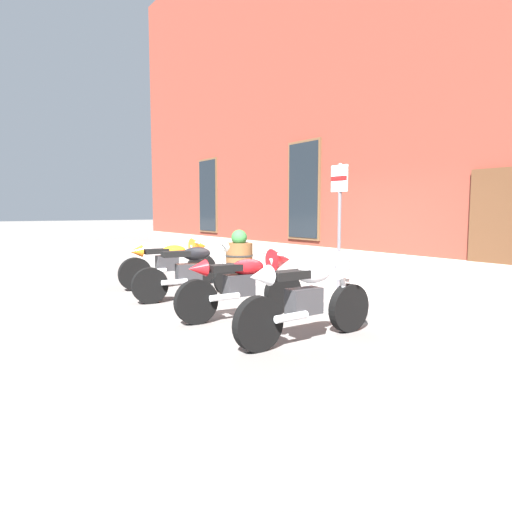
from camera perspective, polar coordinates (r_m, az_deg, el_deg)
ground_plane at (r=8.28m, az=2.75°, el=-5.40°), size 140.00×140.00×0.00m
sidewalk at (r=9.17m, az=9.68°, el=-3.93°), size 31.22×2.79×0.14m
lane_stripe at (r=6.86m, az=-19.18°, el=-8.01°), size 31.22×0.12×0.01m
brick_pub_facade at (r=13.58m, az=26.63°, el=19.78°), size 25.22×7.52×10.07m
motorcycle_orange_sport at (r=9.65m, az=-10.33°, el=-0.59°), size 0.62×2.11×1.01m
motorcycle_black_naked at (r=8.23m, az=-7.91°, el=-2.03°), size 0.62×2.11×1.01m
motorcycle_red_sport at (r=6.81m, az=-1.14°, el=-3.10°), size 0.62×2.11×1.01m
motorcycle_white_sport at (r=5.66m, az=7.06°, el=-4.63°), size 0.62×2.11×1.08m
parking_sign at (r=7.91m, az=10.35°, el=5.65°), size 0.36×0.07×2.24m
barrel_planter at (r=11.62m, az=-2.11°, el=0.47°), size 0.71×0.71×0.97m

